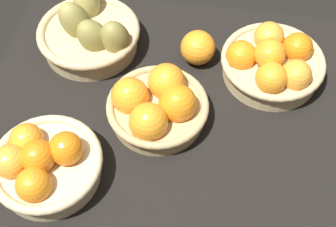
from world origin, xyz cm
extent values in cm
cube|color=black|center=(0.00, 0.00, 1.50)|extent=(84.00, 72.00, 3.00)
cylinder|color=tan|center=(1.07, 2.29, 5.18)|extent=(20.75, 20.75, 4.35)
torus|color=tan|center=(1.07, 2.29, 7.35)|extent=(22.49, 22.49, 1.74)
sphere|color=orange|center=(7.22, 1.81, 8.73)|extent=(8.33, 8.33, 8.33)
sphere|color=orange|center=(-3.36, 2.51, 9.23)|extent=(8.33, 8.33, 8.33)
sphere|color=orange|center=(0.09, -3.13, 9.06)|extent=(8.33, 8.33, 8.33)
sphere|color=orange|center=(1.95, 8.08, 9.02)|extent=(8.33, 8.33, 8.33)
cylinder|color=tan|center=(-23.24, -14.34, 5.53)|extent=(22.50, 22.50, 5.07)
torus|color=tan|center=(-23.24, -14.34, 8.07)|extent=(24.26, 24.26, 1.76)
sphere|color=#F49E33|center=(-21.76, -20.13, 9.71)|extent=(7.15, 7.15, 7.15)
sphere|color=#F49E33|center=(-28.11, -9.29, 9.48)|extent=(7.15, 7.15, 7.15)
sphere|color=orange|center=(-28.51, -17.87, 9.40)|extent=(7.15, 7.15, 7.15)
sphere|color=orange|center=(-15.72, -13.43, 9.23)|extent=(7.15, 7.15, 7.15)
sphere|color=orange|center=(-22.69, -7.25, 9.92)|extent=(7.15, 7.15, 7.15)
sphere|color=orange|center=(-21.96, -13.32, 11.09)|extent=(7.15, 7.15, 7.15)
cylinder|color=tan|center=(21.40, -16.27, 5.74)|extent=(23.05, 23.05, 5.47)
torus|color=tan|center=(21.40, -16.27, 8.47)|extent=(25.13, 25.13, 2.08)
ellipsoid|color=olive|center=(18.97, -12.81, 10.29)|extent=(12.32, 11.29, 12.13)
ellipsoid|color=olive|center=(13.65, -13.23, 9.86)|extent=(10.75, 11.67, 12.88)
ellipsoid|color=#9E934C|center=(23.64, -23.73, 10.19)|extent=(7.92, 10.94, 13.12)
ellipsoid|color=#9E934C|center=(24.12, -16.27, 11.20)|extent=(12.22, 11.20, 13.28)
cylinder|color=#D3BC8C|center=(20.23, 20.32, 5.67)|extent=(20.51, 20.51, 5.35)
torus|color=#D3BC8C|center=(20.23, 20.32, 8.35)|extent=(22.47, 22.47, 1.96)
sphere|color=orange|center=(20.45, 26.08, 9.72)|extent=(6.87, 6.87, 6.87)
sphere|color=orange|center=(16.46, 17.86, 10.52)|extent=(6.87, 6.87, 6.87)
sphere|color=#F49E33|center=(26.41, 22.12, 9.97)|extent=(6.87, 6.87, 6.87)
sphere|color=orange|center=(21.27, 20.53, 10.65)|extent=(6.87, 6.87, 6.87)
sphere|color=orange|center=(25.10, 16.70, 9.64)|extent=(6.87, 6.87, 6.87)
sphere|color=orange|center=(-5.43, -16.28, 7.20)|extent=(8.40, 8.40, 8.40)
camera|label=1|loc=(-10.77, 60.70, 87.71)|focal=49.23mm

